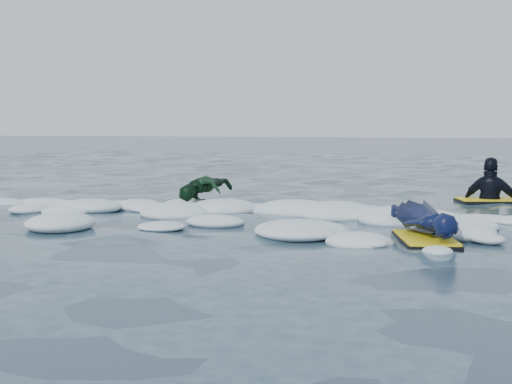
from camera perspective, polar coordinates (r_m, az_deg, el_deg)
ground at (r=8.05m, az=-2.21°, el=-3.41°), size 120.00×120.00×0.00m
foam_band at (r=9.02m, az=-0.18°, el=-2.38°), size 12.00×3.10×0.30m
prone_woman_unit at (r=7.57m, az=14.88°, el=-2.60°), size 1.06×1.68×0.41m
prone_child_unit at (r=10.32m, az=-4.54°, el=0.07°), size 0.79×1.33×0.49m
waiting_rider_unit at (r=11.46m, az=20.11°, el=-1.11°), size 1.21×0.88×1.63m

